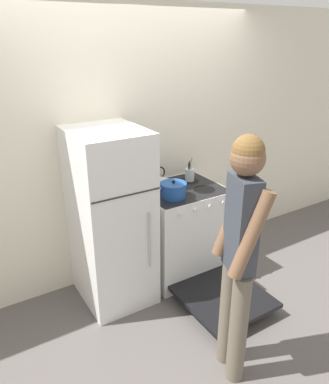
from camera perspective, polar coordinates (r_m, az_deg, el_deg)
ground_plane at (r=4.12m, az=-3.81°, el=-10.63°), size 14.00×14.00×0.00m
wall_back at (r=3.61m, az=-4.57°, el=6.76°), size 10.00×0.06×2.55m
refrigerator at (r=3.30m, az=-8.15°, el=-4.07°), size 0.59×0.71×1.58m
stove_range at (r=3.75m, az=2.77°, el=-6.18°), size 0.78×1.40×0.91m
dutch_oven_pot at (r=3.36m, az=1.37°, el=0.31°), size 0.28×0.24×0.16m
tea_kettle at (r=3.57m, az=-0.75°, el=1.64°), size 0.20×0.16×0.21m
utensil_jar at (r=3.76m, az=3.85°, el=2.73°), size 0.09×0.09×0.23m
person at (r=2.46m, az=11.34°, el=-8.70°), size 0.35×0.41×1.76m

